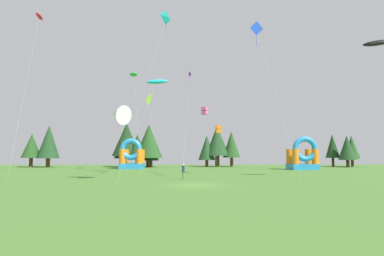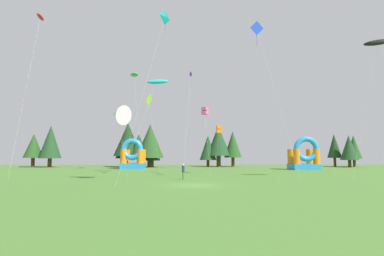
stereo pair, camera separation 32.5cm
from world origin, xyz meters
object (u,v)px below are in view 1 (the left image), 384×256
object	(u,v)px
kite_purple_diamond	(190,76)
kite_black_parafoil	(377,43)
kite_red_parafoil	(39,17)
kite_blue_diamond	(256,30)
kite_orange_box	(218,129)
inflatable_blue_arch	(132,158)
kite_white_delta	(118,114)
kite_pink_box	(205,111)
kite_teal_diamond	(166,18)
inflatable_yellow_castle	(303,158)
kite_lime_diamond	(148,100)
person_midfield	(183,170)
kite_green_parafoil	(133,75)
kite_cyan_parafoil	(157,82)

from	to	relation	value
kite_purple_diamond	kite_black_parafoil	bearing A→B (deg)	-47.42
kite_red_parafoil	kite_purple_diamond	bearing A→B (deg)	27.15
kite_blue_diamond	kite_orange_box	world-z (taller)	kite_blue_diamond
inflatable_blue_arch	kite_white_delta	bearing A→B (deg)	-84.03
kite_pink_box	kite_red_parafoil	bearing A→B (deg)	167.25
kite_pink_box	kite_purple_diamond	xyz separation A→B (m)	(-1.53, 17.96, 9.47)
kite_teal_diamond	inflatable_yellow_castle	distance (m)	41.39
kite_lime_diamond	kite_purple_diamond	size ratio (longest dim) A/B	0.60
inflatable_blue_arch	inflatable_yellow_castle	size ratio (longest dim) A/B	0.97
kite_white_delta	kite_purple_diamond	size ratio (longest dim) A/B	0.47
kite_red_parafoil	kite_blue_diamond	distance (m)	33.38
kite_lime_diamond	kite_blue_diamond	bearing A→B (deg)	-15.84
kite_black_parafoil	kite_purple_diamond	xyz separation A→B (m)	(-21.90, 23.84, 1.98)
person_midfield	inflatable_yellow_castle	size ratio (longest dim) A/B	0.29
kite_green_parafoil	inflatable_blue_arch	xyz separation A→B (m)	(-1.26, 7.39, -15.70)
kite_pink_box	kite_white_delta	size ratio (longest dim) A/B	1.04
kite_red_parafoil	kite_lime_diamond	world-z (taller)	kite_red_parafoil
kite_red_parafoil	person_midfield	bearing A→B (deg)	-23.84
kite_white_delta	kite_lime_diamond	size ratio (longest dim) A/B	0.79
kite_green_parafoil	inflatable_blue_arch	world-z (taller)	kite_green_parafoil
kite_blue_diamond	kite_black_parafoil	world-z (taller)	kite_blue_diamond
kite_red_parafoil	kite_green_parafoil	distance (m)	17.76
kite_white_delta	kite_teal_diamond	bearing A→B (deg)	-45.18
kite_red_parafoil	kite_teal_diamond	xyz separation A→B (m)	(20.71, -16.44, -7.56)
kite_black_parafoil	inflatable_yellow_castle	bearing A→B (deg)	89.29
kite_black_parafoil	person_midfield	size ratio (longest dim) A/B	9.17
kite_red_parafoil	inflatable_yellow_castle	size ratio (longest dim) A/B	3.86
kite_red_parafoil	kite_cyan_parafoil	bearing A→B (deg)	0.95
kite_green_parafoil	kite_teal_diamond	bearing A→B (deg)	-73.98
kite_teal_diamond	kite_cyan_parafoil	world-z (taller)	kite_teal_diamond
kite_purple_diamond	person_midfield	xyz separation A→B (m)	(-1.34, -22.16, -17.20)
person_midfield	inflatable_yellow_castle	bearing A→B (deg)	158.01
kite_cyan_parafoil	kite_purple_diamond	size ratio (longest dim) A/B	0.78
kite_white_delta	kite_blue_diamond	world-z (taller)	kite_blue_diamond
kite_green_parafoil	kite_lime_diamond	xyz separation A→B (m)	(4.25, -13.17, -7.19)
kite_red_parafoil	kite_black_parafoil	size ratio (longest dim) A/B	1.46
person_midfield	inflatable_yellow_castle	distance (m)	32.83
inflatable_blue_arch	kite_green_parafoil	bearing A→B (deg)	-80.34
kite_cyan_parafoil	kite_blue_diamond	world-z (taller)	kite_blue_diamond
kite_cyan_parafoil	kite_black_parafoil	xyz separation A→B (m)	(27.33, -11.92, 2.04)
kite_red_parafoil	kite_white_delta	size ratio (longest dim) A/B	2.76
kite_red_parafoil	kite_white_delta	xyz separation A→B (m)	(14.74, -10.44, -16.69)
kite_teal_diamond	kite_green_parafoil	xyz separation A→B (m)	(-7.63, 26.58, 1.13)
kite_lime_diamond	kite_red_parafoil	bearing A→B (deg)	170.07
kite_cyan_parafoil	kite_blue_diamond	size ratio (longest dim) A/B	0.73
kite_pink_box	person_midfield	world-z (taller)	kite_pink_box
kite_pink_box	kite_lime_diamond	bearing A→B (deg)	161.39
kite_white_delta	kite_cyan_parafoil	size ratio (longest dim) A/B	0.61
kite_blue_diamond	person_midfield	bearing A→B (deg)	-164.57
person_midfield	kite_lime_diamond	bearing A→B (deg)	-119.32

